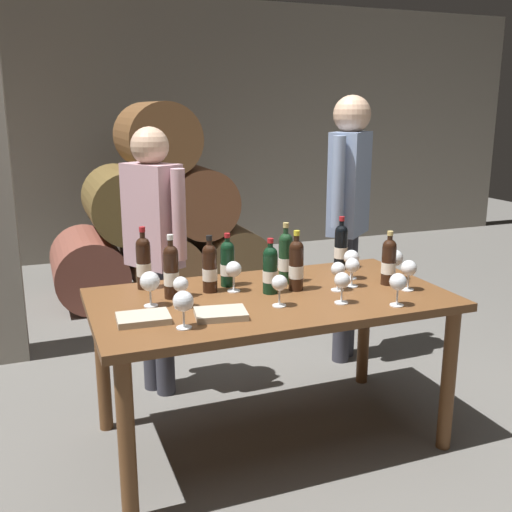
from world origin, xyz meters
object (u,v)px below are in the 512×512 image
(wine_glass_3, at_px, (234,270))
(leather_ledger, at_px, (221,314))
(wine_bottle_5, at_px, (389,261))
(wine_glass_5, at_px, (280,284))
(wine_bottle_3, at_px, (270,269))
(sommelier_presenting, at_px, (349,204))
(wine_bottle_4, at_px, (210,267))
(wine_glass_2, at_px, (183,302))
(wine_glass_1, at_px, (342,281))
(wine_glass_8, at_px, (352,267))
(tasting_notebook, at_px, (143,318))
(wine_bottle_2, at_px, (227,263))
(wine_glass_7, at_px, (351,259))
(wine_bottle_8, at_px, (144,262))
(wine_bottle_7, at_px, (296,265))
(wine_glass_6, at_px, (409,269))
(wine_glass_11, at_px, (181,286))
(wine_bottle_0, at_px, (341,246))
(wine_glass_10, at_px, (395,259))
(wine_glass_9, at_px, (398,283))
(wine_bottle_6, at_px, (171,271))
(taster_seated_left, at_px, (154,239))
(wine_bottle_1, at_px, (286,257))
(wine_glass_4, at_px, (338,270))
(wine_glass_0, at_px, (150,282))
(dining_table, at_px, (271,314))

(wine_glass_3, distance_m, leather_ledger, 0.38)
(wine_bottle_5, bearing_deg, wine_glass_5, -169.49)
(wine_bottle_3, relative_size, sommelier_presenting, 0.16)
(wine_bottle_4, bearing_deg, wine_glass_2, -118.88)
(wine_glass_1, xyz_separation_m, wine_glass_8, (0.18, 0.21, 0.00))
(leather_ledger, bearing_deg, tasting_notebook, 177.98)
(wine_bottle_2, bearing_deg, wine_glass_3, -91.90)
(wine_bottle_5, height_order, wine_glass_7, wine_bottle_5)
(wine_bottle_8, height_order, wine_glass_5, wine_bottle_8)
(wine_bottle_3, distance_m, wine_bottle_7, 0.14)
(wine_glass_6, bearing_deg, wine_glass_11, 172.66)
(wine_bottle_0, relative_size, sommelier_presenting, 0.17)
(sommelier_presenting, bearing_deg, wine_bottle_3, -139.38)
(wine_glass_1, bearing_deg, leather_ledger, 177.71)
(wine_glass_5, height_order, wine_glass_10, wine_glass_10)
(wine_glass_1, height_order, tasting_notebook, wine_glass_1)
(wine_glass_9, height_order, wine_glass_10, wine_glass_10)
(wine_bottle_5, distance_m, wine_glass_5, 0.67)
(wine_bottle_2, xyz_separation_m, wine_glass_2, (-0.36, -0.51, -0.01))
(wine_bottle_6, relative_size, tasting_notebook, 1.40)
(wine_glass_6, height_order, taster_seated_left, taster_seated_left)
(wine_bottle_4, height_order, taster_seated_left, taster_seated_left)
(wine_glass_8, height_order, leather_ledger, wine_glass_8)
(sommelier_presenting, bearing_deg, leather_ledger, -140.58)
(wine_bottle_6, height_order, wine_glass_11, wine_bottle_6)
(wine_bottle_5, height_order, sommelier_presenting, sommelier_presenting)
(wine_bottle_1, distance_m, wine_glass_9, 0.62)
(wine_bottle_6, distance_m, wine_bottle_8, 0.22)
(wine_glass_11, bearing_deg, wine_bottle_6, 92.61)
(wine_glass_4, xyz_separation_m, wine_glass_7, (0.17, 0.16, 0.01))
(wine_bottle_7, xyz_separation_m, wine_glass_3, (-0.30, 0.09, -0.02))
(wine_glass_10, xyz_separation_m, sommelier_presenting, (0.13, 0.72, 0.17))
(wine_bottle_5, xyz_separation_m, wine_bottle_7, (-0.48, 0.08, 0.01))
(sommelier_presenting, bearing_deg, wine_bottle_5, -104.74)
(wine_bottle_3, height_order, wine_glass_10, wine_bottle_3)
(wine_glass_0, height_order, wine_glass_10, wine_glass_0)
(dining_table, xyz_separation_m, wine_glass_8, (0.44, -0.01, 0.20))
(wine_glass_10, bearing_deg, wine_glass_1, -150.97)
(wine_bottle_6, height_order, sommelier_presenting, sommelier_presenting)
(wine_bottle_2, relative_size, wine_glass_4, 1.87)
(wine_glass_2, bearing_deg, wine_glass_3, 48.80)
(wine_bottle_6, distance_m, wine_glass_6, 1.16)
(taster_seated_left, bearing_deg, wine_glass_10, -31.50)
(tasting_notebook, bearing_deg, wine_bottle_7, 15.95)
(wine_bottle_8, bearing_deg, wine_glass_3, -27.55)
(wine_bottle_0, distance_m, wine_glass_0, 1.15)
(wine_bottle_8, relative_size, leather_ledger, 1.43)
(wine_bottle_1, distance_m, wine_bottle_3, 0.20)
(wine_bottle_3, xyz_separation_m, wine_bottle_6, (-0.46, 0.10, 0.01))
(wine_glass_4, bearing_deg, wine_glass_2, -164.39)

